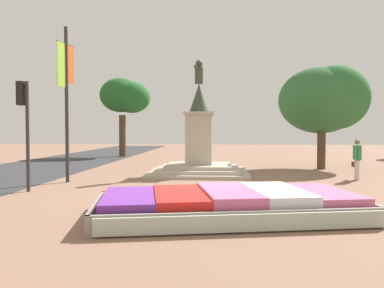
% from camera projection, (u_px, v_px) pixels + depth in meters
% --- Properties ---
extents(ground_plane, '(88.41, 88.41, 0.00)m').
position_uv_depth(ground_plane, '(188.00, 199.00, 11.29)').
color(ground_plane, '#8C6651').
extents(flower_planter, '(6.76, 4.12, 0.65)m').
position_uv_depth(flower_planter, '(230.00, 205.00, 8.97)').
color(flower_planter, '#38281C').
rests_on(flower_planter, ground_plane).
extents(statue_monument, '(4.58, 4.58, 5.42)m').
position_uv_depth(statue_monument, '(199.00, 151.00, 17.90)').
color(statue_monument, '#B1A692').
rests_on(statue_monument, ground_plane).
extents(traffic_light_mid_block, '(0.41, 0.29, 3.72)m').
position_uv_depth(traffic_light_mid_block, '(24.00, 115.00, 12.61)').
color(traffic_light_mid_block, '#2D2D33').
rests_on(traffic_light_mid_block, ground_plane).
extents(banner_pole, '(0.27, 1.24, 6.17)m').
position_uv_depth(banner_pole, '(66.00, 96.00, 14.84)').
color(banner_pole, '#2D2D33').
rests_on(banner_pole, ground_plane).
extents(pedestrian_with_handbag, '(0.23, 0.73, 1.71)m').
position_uv_depth(pedestrian_with_handbag, '(357.00, 157.00, 15.56)').
color(pedestrian_with_handbag, beige).
rests_on(pedestrian_with_handbag, ground_plane).
extents(park_tree_behind_statue, '(4.76, 4.29, 5.59)m').
position_uv_depth(park_tree_behind_statue, '(326.00, 99.00, 20.44)').
color(park_tree_behind_statue, '#4C3823').
rests_on(park_tree_behind_statue, ground_plane).
extents(park_tree_far_right, '(4.13, 3.30, 6.31)m').
position_uv_depth(park_tree_far_right, '(125.00, 97.00, 30.15)').
color(park_tree_far_right, '#4C3823').
rests_on(park_tree_far_right, ground_plane).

